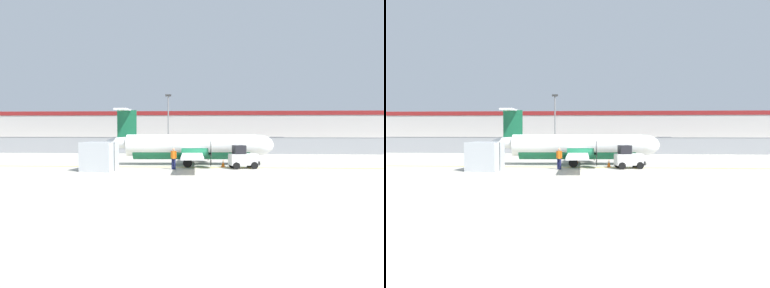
% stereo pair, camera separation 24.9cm
% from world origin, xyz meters
% --- Properties ---
extents(ground_plane, '(140.00, 140.00, 0.01)m').
position_xyz_m(ground_plane, '(0.00, 2.00, 0.00)').
color(ground_plane, '#B7B2A3').
extents(perimeter_fence, '(98.00, 0.10, 2.10)m').
position_xyz_m(perimeter_fence, '(0.00, 18.00, 1.12)').
color(perimeter_fence, gray).
rests_on(perimeter_fence, ground).
extents(parking_lot_strip, '(98.00, 17.00, 0.12)m').
position_xyz_m(parking_lot_strip, '(0.00, 29.50, 0.06)').
color(parking_lot_strip, '#38383A').
rests_on(parking_lot_strip, ground).
extents(background_building, '(91.00, 8.10, 6.50)m').
position_xyz_m(background_building, '(0.00, 47.99, 3.26)').
color(background_building, '#BCB7B2').
rests_on(background_building, ground).
extents(commuter_airplane, '(14.97, 16.07, 4.92)m').
position_xyz_m(commuter_airplane, '(-1.09, 4.20, 1.60)').
color(commuter_airplane, white).
rests_on(commuter_airplane, ground).
extents(baggage_tug, '(2.54, 1.87, 1.88)m').
position_xyz_m(baggage_tug, '(2.98, 1.43, 0.86)').
color(baggage_tug, silver).
rests_on(baggage_tug, ground).
extents(ground_crew_worker, '(0.52, 0.46, 1.70)m').
position_xyz_m(ground_crew_worker, '(-2.51, 0.38, 0.95)').
color(ground_crew_worker, '#191E4C').
rests_on(ground_crew_worker, ground).
extents(cargo_container, '(2.62, 2.27, 2.20)m').
position_xyz_m(cargo_container, '(-8.06, -0.94, 1.10)').
color(cargo_container, '#B7BCC1').
rests_on(cargo_container, ground).
extents(traffic_cone_near_left, '(0.36, 0.36, 0.64)m').
position_xyz_m(traffic_cone_near_left, '(-1.54, 5.71, 0.31)').
color(traffic_cone_near_left, orange).
rests_on(traffic_cone_near_left, ground).
extents(traffic_cone_near_right, '(0.36, 0.36, 0.64)m').
position_xyz_m(traffic_cone_near_right, '(1.43, 2.51, 0.31)').
color(traffic_cone_near_right, orange).
rests_on(traffic_cone_near_right, ground).
extents(parked_car_0, '(4.35, 2.33, 1.58)m').
position_xyz_m(parked_car_0, '(-15.65, 23.64, 0.89)').
color(parked_car_0, silver).
rests_on(parked_car_0, parking_lot_strip).
extents(parked_car_1, '(4.37, 2.38, 1.58)m').
position_xyz_m(parked_car_1, '(-10.78, 27.59, 0.89)').
color(parked_car_1, black).
rests_on(parked_car_1, parking_lot_strip).
extents(parked_car_2, '(4.24, 2.08, 1.58)m').
position_xyz_m(parked_car_2, '(-6.42, 29.24, 0.89)').
color(parked_car_2, silver).
rests_on(parked_car_2, parking_lot_strip).
extents(parked_car_3, '(4.23, 2.06, 1.58)m').
position_xyz_m(parked_car_3, '(-2.03, 29.58, 0.89)').
color(parked_car_3, red).
rests_on(parked_car_3, parking_lot_strip).
extents(parked_car_4, '(4.23, 2.05, 1.58)m').
position_xyz_m(parked_car_4, '(2.72, 31.92, 0.89)').
color(parked_car_4, red).
rests_on(parked_car_4, parking_lot_strip).
extents(parked_car_5, '(4.25, 2.11, 1.58)m').
position_xyz_m(parked_car_5, '(6.62, 31.00, 0.89)').
color(parked_car_5, silver).
rests_on(parked_car_5, parking_lot_strip).
extents(parked_car_6, '(4.25, 2.11, 1.58)m').
position_xyz_m(parked_car_6, '(11.20, 35.47, 0.89)').
color(parked_car_6, navy).
rests_on(parked_car_6, parking_lot_strip).
extents(parked_car_7, '(4.31, 2.24, 1.58)m').
position_xyz_m(parked_car_7, '(14.95, 32.64, 0.89)').
color(parked_car_7, red).
rests_on(parked_car_7, parking_lot_strip).
extents(apron_light_pole, '(0.70, 0.30, 7.27)m').
position_xyz_m(apron_light_pole, '(-4.92, 15.80, 4.30)').
color(apron_light_pole, slate).
rests_on(apron_light_pole, ground).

